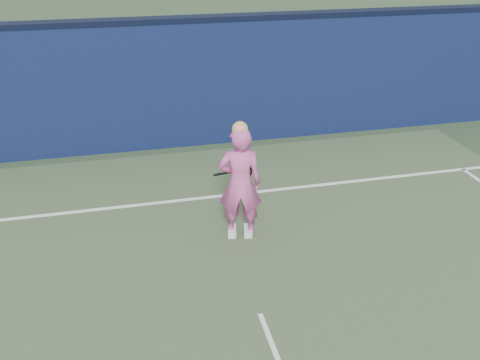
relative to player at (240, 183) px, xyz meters
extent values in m
cube|color=#0E173E|center=(-0.16, 3.72, 0.38)|extent=(24.00, 0.40, 2.50)
cube|color=black|center=(-0.16, 3.72, 1.68)|extent=(24.00, 0.42, 0.10)
imported|color=#D854A1|center=(0.00, 0.00, -0.01)|extent=(0.70, 0.53, 1.72)
sphere|color=tan|center=(0.00, 0.00, 0.82)|extent=(0.22, 0.22, 0.22)
cube|color=white|center=(0.12, -0.02, -0.82)|extent=(0.17, 0.30, 0.10)
cube|color=white|center=(-0.12, 0.02, -0.82)|extent=(0.17, 0.30, 0.10)
torus|color=black|center=(0.11, 0.38, 0.00)|extent=(0.33, 0.10, 0.33)
torus|color=gold|center=(0.11, 0.38, 0.00)|extent=(0.27, 0.08, 0.27)
cylinder|color=beige|center=(0.11, 0.38, 0.00)|extent=(0.27, 0.07, 0.26)
cylinder|color=black|center=(-0.10, 0.50, -0.07)|extent=(0.29, 0.13, 0.11)
cylinder|color=black|center=(-0.22, 0.56, -0.11)|extent=(0.14, 0.08, 0.07)
cube|color=white|center=(-0.16, 1.22, -0.85)|extent=(11.00, 0.08, 0.01)
camera|label=1|loc=(-1.46, -6.30, 3.32)|focal=38.00mm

